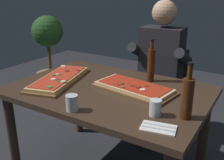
{
  "coord_description": "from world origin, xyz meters",
  "views": [
    {
      "loc": [
        0.94,
        -1.48,
        1.43
      ],
      "look_at": [
        0.0,
        0.05,
        0.79
      ],
      "focal_mm": 41.8,
      "sensor_mm": 36.0,
      "label": 1
    }
  ],
  "objects_px": {
    "wine_bottle_dark": "(187,97)",
    "seated_diner": "(159,66)",
    "dining_table": "(108,101)",
    "oil_bottle_amber": "(151,64)",
    "pizza_rectangular_left": "(59,79)",
    "tumbler_near_camera": "(155,109)",
    "pizza_rectangular_front": "(134,88)",
    "potted_plant_corner": "(49,52)",
    "diner_chair": "(162,87)",
    "tumbler_far_side": "(72,104)"
  },
  "relations": [
    {
      "from": "pizza_rectangular_front",
      "to": "diner_chair",
      "type": "relative_size",
      "value": 0.7
    },
    {
      "from": "tumbler_far_side",
      "to": "potted_plant_corner",
      "type": "relative_size",
      "value": 0.09
    },
    {
      "from": "pizza_rectangular_left",
      "to": "oil_bottle_amber",
      "type": "height_order",
      "value": "oil_bottle_amber"
    },
    {
      "from": "tumbler_far_side",
      "to": "potted_plant_corner",
      "type": "bearing_deg",
      "value": 138.4
    },
    {
      "from": "tumbler_far_side",
      "to": "potted_plant_corner",
      "type": "xyz_separation_m",
      "value": [
        -1.65,
        1.47,
        -0.2
      ]
    },
    {
      "from": "dining_table",
      "to": "tumbler_far_side",
      "type": "bearing_deg",
      "value": -88.62
    },
    {
      "from": "tumbler_near_camera",
      "to": "potted_plant_corner",
      "type": "relative_size",
      "value": 0.09
    },
    {
      "from": "seated_diner",
      "to": "tumbler_near_camera",
      "type": "bearing_deg",
      "value": -69.31
    },
    {
      "from": "dining_table",
      "to": "potted_plant_corner",
      "type": "bearing_deg",
      "value": 147.29
    },
    {
      "from": "pizza_rectangular_front",
      "to": "diner_chair",
      "type": "distance_m",
      "value": 0.84
    },
    {
      "from": "wine_bottle_dark",
      "to": "potted_plant_corner",
      "type": "xyz_separation_m",
      "value": [
        -2.25,
        1.21,
        -0.28
      ]
    },
    {
      "from": "tumbler_near_camera",
      "to": "potted_plant_corner",
      "type": "distance_m",
      "value": 2.46
    },
    {
      "from": "pizza_rectangular_front",
      "to": "diner_chair",
      "type": "bearing_deg",
      "value": 95.62
    },
    {
      "from": "wine_bottle_dark",
      "to": "tumbler_near_camera",
      "type": "bearing_deg",
      "value": -158.34
    },
    {
      "from": "potted_plant_corner",
      "to": "seated_diner",
      "type": "bearing_deg",
      "value": -10.46
    },
    {
      "from": "wine_bottle_dark",
      "to": "potted_plant_corner",
      "type": "distance_m",
      "value": 2.57
    },
    {
      "from": "pizza_rectangular_front",
      "to": "tumbler_near_camera",
      "type": "height_order",
      "value": "tumbler_near_camera"
    },
    {
      "from": "pizza_rectangular_front",
      "to": "tumbler_far_side",
      "type": "height_order",
      "value": "tumbler_far_side"
    },
    {
      "from": "wine_bottle_dark",
      "to": "seated_diner",
      "type": "distance_m",
      "value": 1.03
    },
    {
      "from": "oil_bottle_amber",
      "to": "diner_chair",
      "type": "xyz_separation_m",
      "value": [
        -0.1,
        0.55,
        -0.39
      ]
    },
    {
      "from": "dining_table",
      "to": "oil_bottle_amber",
      "type": "distance_m",
      "value": 0.43
    },
    {
      "from": "pizza_rectangular_left",
      "to": "wine_bottle_dark",
      "type": "height_order",
      "value": "wine_bottle_dark"
    },
    {
      "from": "diner_chair",
      "to": "oil_bottle_amber",
      "type": "bearing_deg",
      "value": -79.84
    },
    {
      "from": "pizza_rectangular_left",
      "to": "seated_diner",
      "type": "xyz_separation_m",
      "value": [
        0.5,
        0.8,
        -0.02
      ]
    },
    {
      "from": "tumbler_near_camera",
      "to": "potted_plant_corner",
      "type": "xyz_separation_m",
      "value": [
        -2.1,
        1.27,
        -0.19
      ]
    },
    {
      "from": "tumbler_far_side",
      "to": "pizza_rectangular_left",
      "type": "bearing_deg",
      "value": 140.54
    },
    {
      "from": "tumbler_near_camera",
      "to": "diner_chair",
      "type": "distance_m",
      "value": 1.17
    },
    {
      "from": "dining_table",
      "to": "seated_diner",
      "type": "height_order",
      "value": "seated_diner"
    },
    {
      "from": "diner_chair",
      "to": "pizza_rectangular_front",
      "type": "bearing_deg",
      "value": -84.38
    },
    {
      "from": "dining_table",
      "to": "potted_plant_corner",
      "type": "height_order",
      "value": "potted_plant_corner"
    },
    {
      "from": "wine_bottle_dark",
      "to": "seated_diner",
      "type": "xyz_separation_m",
      "value": [
        -0.51,
        0.89,
        -0.12
      ]
    },
    {
      "from": "dining_table",
      "to": "diner_chair",
      "type": "height_order",
      "value": "diner_chair"
    },
    {
      "from": "pizza_rectangular_front",
      "to": "oil_bottle_amber",
      "type": "bearing_deg",
      "value": 85.24
    },
    {
      "from": "wine_bottle_dark",
      "to": "oil_bottle_amber",
      "type": "bearing_deg",
      "value": 132.07
    },
    {
      "from": "tumbler_near_camera",
      "to": "potted_plant_corner",
      "type": "height_order",
      "value": "potted_plant_corner"
    },
    {
      "from": "pizza_rectangular_left",
      "to": "diner_chair",
      "type": "height_order",
      "value": "diner_chair"
    },
    {
      "from": "pizza_rectangular_left",
      "to": "potted_plant_corner",
      "type": "relative_size",
      "value": 0.63
    },
    {
      "from": "wine_bottle_dark",
      "to": "tumbler_far_side",
      "type": "bearing_deg",
      "value": -156.5
    },
    {
      "from": "dining_table",
      "to": "tumbler_near_camera",
      "type": "height_order",
      "value": "tumbler_near_camera"
    },
    {
      "from": "wine_bottle_dark",
      "to": "diner_chair",
      "type": "xyz_separation_m",
      "value": [
        -0.51,
        1.01,
        -0.38
      ]
    },
    {
      "from": "potted_plant_corner",
      "to": "diner_chair",
      "type": "bearing_deg",
      "value": -6.59
    },
    {
      "from": "seated_diner",
      "to": "wine_bottle_dark",
      "type": "bearing_deg",
      "value": -59.92
    },
    {
      "from": "oil_bottle_amber",
      "to": "tumbler_near_camera",
      "type": "bearing_deg",
      "value": -63.5
    },
    {
      "from": "pizza_rectangular_left",
      "to": "wine_bottle_dark",
      "type": "distance_m",
      "value": 1.02
    },
    {
      "from": "dining_table",
      "to": "pizza_rectangular_front",
      "type": "height_order",
      "value": "pizza_rectangular_front"
    },
    {
      "from": "wine_bottle_dark",
      "to": "seated_diner",
      "type": "height_order",
      "value": "seated_diner"
    },
    {
      "from": "wine_bottle_dark",
      "to": "potted_plant_corner",
      "type": "bearing_deg",
      "value": 151.77
    },
    {
      "from": "seated_diner",
      "to": "potted_plant_corner",
      "type": "height_order",
      "value": "seated_diner"
    },
    {
      "from": "pizza_rectangular_front",
      "to": "seated_diner",
      "type": "relative_size",
      "value": 0.46
    },
    {
      "from": "diner_chair",
      "to": "dining_table",
      "type": "bearing_deg",
      "value": -96.2
    }
  ]
}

